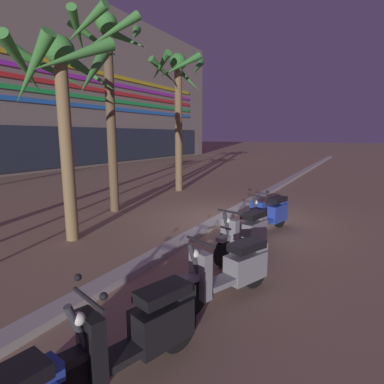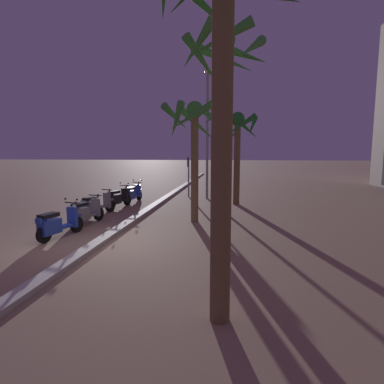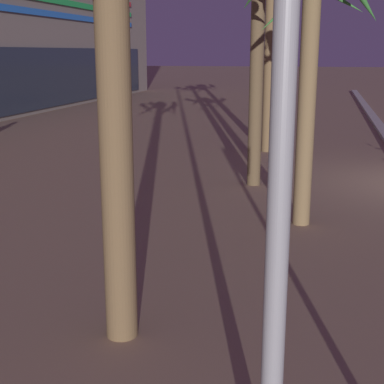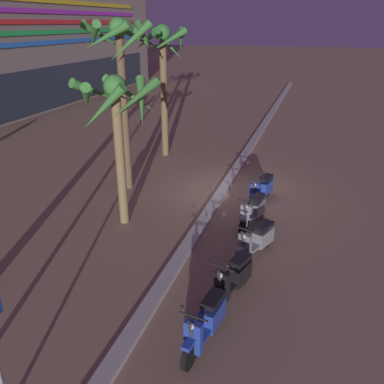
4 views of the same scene
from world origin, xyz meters
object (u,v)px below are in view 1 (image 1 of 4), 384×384
object	(u,v)px
scooter_black_lead_nearest	(143,331)
palm_tree_near_sign	(178,89)
scooter_grey_second_in_line	(246,233)
palm_tree_mid_walkway	(108,59)
palm_tree_by_mall_entrance	(62,85)
scooter_blue_tail_end	(270,214)
scooter_grey_gap_after_mid	(232,270)

from	to	relation	value
scooter_black_lead_nearest	palm_tree_near_sign	xyz separation A→B (m)	(9.43, 5.33, 3.88)
scooter_grey_second_in_line	palm_tree_mid_walkway	distance (m)	6.75
scooter_grey_second_in_line	palm_tree_mid_walkway	bearing A→B (deg)	72.54
palm_tree_mid_walkway	palm_tree_by_mall_entrance	xyz separation A→B (m)	(-2.64, -1.13, -1.17)
scooter_grey_second_in_line	palm_tree_by_mall_entrance	size ratio (longest dim) A/B	0.39
scooter_blue_tail_end	palm_tree_near_sign	bearing A→B (deg)	52.32
scooter_grey_second_in_line	scooter_black_lead_nearest	bearing A→B (deg)	-177.53
scooter_grey_second_in_line	palm_tree_near_sign	distance (m)	8.70
scooter_black_lead_nearest	palm_tree_by_mall_entrance	xyz separation A→B (m)	(2.54, 4.06, 3.04)
scooter_grey_second_in_line	scooter_blue_tail_end	xyz separation A→B (m)	(1.83, -0.00, -0.00)
scooter_black_lead_nearest	palm_tree_near_sign	distance (m)	11.50
scooter_grey_gap_after_mid	palm_tree_mid_walkway	world-z (taller)	palm_tree_mid_walkway
scooter_black_lead_nearest	palm_tree_by_mall_entrance	size ratio (longest dim) A/B	0.37
palm_tree_mid_walkway	palm_tree_by_mall_entrance	world-z (taller)	palm_tree_mid_walkway
scooter_grey_gap_after_mid	palm_tree_mid_walkway	size ratio (longest dim) A/B	0.29
palm_tree_mid_walkway	palm_tree_near_sign	xyz separation A→B (m)	(4.24, 0.14, -0.33)
scooter_black_lead_nearest	scooter_grey_gap_after_mid	xyz separation A→B (m)	(1.87, -0.24, -0.01)
scooter_grey_gap_after_mid	palm_tree_mid_walkway	distance (m)	7.63
scooter_black_lead_nearest	palm_tree_mid_walkway	bearing A→B (deg)	45.02
scooter_blue_tail_end	scooter_black_lead_nearest	bearing A→B (deg)	-178.40
scooter_blue_tail_end	palm_tree_mid_walkway	distance (m)	6.57
palm_tree_near_sign	palm_tree_by_mall_entrance	bearing A→B (deg)	-169.57
scooter_grey_gap_after_mid	scooter_blue_tail_end	world-z (taller)	scooter_blue_tail_end
scooter_grey_gap_after_mid	palm_tree_mid_walkway	xyz separation A→B (m)	(3.32, 5.43, 4.22)
scooter_blue_tail_end	palm_tree_near_sign	distance (m)	7.60
scooter_black_lead_nearest	scooter_grey_gap_after_mid	bearing A→B (deg)	-7.27
scooter_grey_gap_after_mid	scooter_blue_tail_end	distance (m)	3.59
scooter_grey_gap_after_mid	scooter_grey_second_in_line	bearing A→B (deg)	12.78
palm_tree_by_mall_entrance	scooter_blue_tail_end	bearing A→B (deg)	-53.47
scooter_grey_second_in_line	palm_tree_by_mall_entrance	xyz separation A→B (m)	(-1.06, 3.90, 3.04)
scooter_blue_tail_end	palm_tree_by_mall_entrance	world-z (taller)	palm_tree_by_mall_entrance
scooter_black_lead_nearest	scooter_blue_tail_end	distance (m)	5.43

